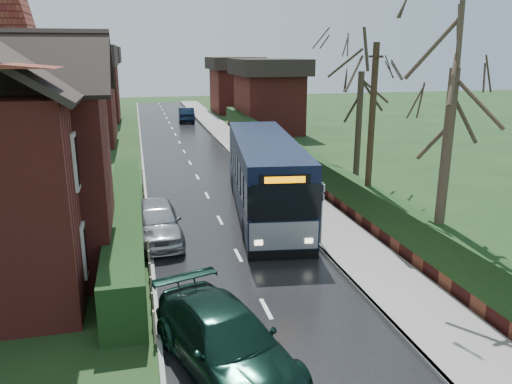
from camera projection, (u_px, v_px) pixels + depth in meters
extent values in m
plane|color=#243E1A|center=(251.00, 279.00, 16.11)|extent=(140.00, 140.00, 0.00)
cube|color=black|center=(207.00, 196.00, 25.47)|extent=(6.00, 100.00, 0.02)
cube|color=slate|center=(287.00, 189.00, 26.40)|extent=(2.50, 100.00, 0.14)
cube|color=gray|center=(265.00, 191.00, 26.13)|extent=(0.12, 100.00, 0.14)
cube|color=gray|center=(146.00, 199.00, 24.77)|extent=(0.12, 100.00, 0.10)
cube|color=black|center=(126.00, 217.00, 19.70)|extent=(1.20, 16.00, 1.60)
cube|color=maroon|center=(315.00, 183.00, 26.69)|extent=(0.30, 50.00, 0.60)
cube|color=black|center=(315.00, 167.00, 26.44)|extent=(0.60, 50.00, 1.20)
cube|color=maroon|center=(69.00, 185.00, 15.94)|extent=(2.50, 4.00, 6.00)
cube|color=silver|center=(85.00, 247.00, 14.57)|extent=(0.08, 1.20, 1.60)
cube|color=black|center=(86.00, 247.00, 14.57)|extent=(0.03, 0.95, 1.35)
cube|color=silver|center=(77.00, 160.00, 13.86)|extent=(0.08, 1.20, 1.60)
cube|color=black|center=(78.00, 160.00, 13.87)|extent=(0.03, 0.95, 1.35)
cube|color=silver|center=(95.00, 207.00, 18.31)|extent=(0.08, 1.20, 1.60)
cube|color=black|center=(96.00, 207.00, 18.32)|extent=(0.03, 0.95, 1.35)
cube|color=silver|center=(89.00, 137.00, 17.61)|extent=(0.08, 1.20, 1.60)
cube|color=black|center=(89.00, 137.00, 17.61)|extent=(0.03, 0.95, 1.35)
cube|color=silver|center=(101.00, 181.00, 22.06)|extent=(0.08, 1.20, 1.60)
cube|color=black|center=(102.00, 181.00, 22.06)|extent=(0.03, 0.95, 1.35)
cube|color=silver|center=(96.00, 122.00, 21.35)|extent=(0.08, 1.20, 1.60)
cube|color=black|center=(97.00, 122.00, 21.36)|extent=(0.03, 0.95, 1.35)
cube|color=silver|center=(104.00, 168.00, 24.40)|extent=(0.08, 1.20, 1.60)
cube|color=black|center=(105.00, 168.00, 24.40)|extent=(0.03, 0.95, 1.35)
cube|color=silver|center=(100.00, 115.00, 23.69)|extent=(0.08, 1.20, 1.60)
cube|color=black|center=(100.00, 115.00, 23.70)|extent=(0.03, 0.95, 1.35)
cube|color=black|center=(265.00, 192.00, 22.68)|extent=(3.96, 11.39, 1.16)
cube|color=black|center=(265.00, 167.00, 22.35)|extent=(3.98, 11.39, 1.22)
cube|color=black|center=(265.00, 146.00, 22.10)|extent=(3.96, 11.39, 0.67)
cube|color=black|center=(264.00, 208.00, 22.88)|extent=(3.96, 11.39, 0.35)
cube|color=gray|center=(284.00, 236.00, 17.39)|extent=(2.43, 0.44, 1.01)
cube|color=black|center=(284.00, 202.00, 17.03)|extent=(2.27, 0.38, 1.32)
cube|color=black|center=(285.00, 180.00, 16.81)|extent=(1.77, 0.31, 0.35)
cube|color=#FF8C00|center=(285.00, 180.00, 16.77)|extent=(1.39, 0.22, 0.22)
cube|color=black|center=(283.00, 254.00, 17.57)|extent=(2.48, 0.46, 0.30)
cube|color=#FFF2CC|center=(259.00, 243.00, 17.30)|extent=(0.29, 0.09, 0.18)
cube|color=#FFF2CC|center=(309.00, 241.00, 17.48)|extent=(0.29, 0.09, 0.18)
cylinder|color=black|center=(246.00, 229.00, 19.26)|extent=(0.41, 1.00, 0.97)
cylinder|color=black|center=(305.00, 227.00, 19.49)|extent=(0.41, 1.00, 0.97)
cylinder|color=black|center=(235.00, 183.00, 26.10)|extent=(0.41, 1.00, 0.97)
cylinder|color=black|center=(278.00, 182.00, 26.33)|extent=(0.41, 1.00, 0.97)
imported|color=#B5B4B9|center=(156.00, 221.00, 19.29)|extent=(1.95, 4.57, 1.54)
imported|color=black|center=(226.00, 341.00, 11.36)|extent=(3.42, 5.44, 1.47)
imported|color=#101D31|center=(186.00, 115.00, 52.47)|extent=(1.79, 4.55, 1.48)
cylinder|color=slate|center=(321.00, 215.00, 18.52)|extent=(0.07, 0.07, 2.49)
cube|color=silver|center=(322.00, 187.00, 18.23)|extent=(0.07, 0.38, 0.29)
cube|color=silver|center=(322.00, 197.00, 18.32)|extent=(0.06, 0.34, 0.25)
cylinder|color=black|center=(371.00, 139.00, 19.92)|extent=(0.26, 0.26, 7.45)
cube|color=black|center=(376.00, 56.00, 19.06)|extent=(0.15, 0.96, 0.09)
cylinder|color=#3B2F23|center=(444.00, 177.00, 15.61)|extent=(0.32, 0.32, 6.64)
cylinder|color=#31281D|center=(358.00, 130.00, 26.50)|extent=(0.33, 0.33, 6.13)
cylinder|color=#34271F|center=(9.00, 118.00, 25.75)|extent=(0.35, 0.35, 7.62)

